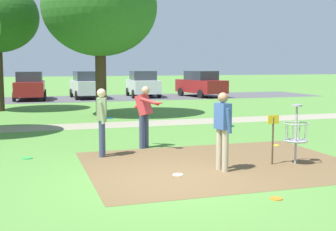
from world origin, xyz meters
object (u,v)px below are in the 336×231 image
object	(u,v)px
frisbee_by_tee	(276,145)
frisbee_far_right	(276,199)
parked_car_rightmost	(201,84)
frisbee_mid_grass	(178,175)
parked_car_center_right	(143,84)
tree_near_left	(100,7)
player_foreground_watching	(102,118)
parked_car_center_left	(87,85)
parked_car_leftmost	(30,86)
frisbee_near_basket	(27,158)
disc_golf_basket	(294,132)
player_throwing	(144,113)
player_waiting_left	(223,127)

from	to	relation	value
frisbee_by_tee	frisbee_far_right	distance (m)	5.20
frisbee_by_tee	parked_car_rightmost	distance (m)	19.48
frisbee_mid_grass	frisbee_far_right	bearing A→B (deg)	-62.67
frisbee_by_tee	frisbee_mid_grass	distance (m)	4.44
parked_car_center_right	frisbee_by_tee	bearing A→B (deg)	-93.32
parked_car_rightmost	frisbee_mid_grass	bearing A→B (deg)	-112.90
tree_near_left	parked_car_rightmost	xyz separation A→B (m)	(8.74, 9.91, -3.86)
player_foreground_watching	parked_car_rightmost	world-z (taller)	parked_car_rightmost
parked_car_rightmost	parked_car_center_right	bearing A→B (deg)	164.58
tree_near_left	parked_car_center_right	bearing A→B (deg)	66.79
frisbee_by_tee	tree_near_left	xyz separation A→B (m)	(-3.57, 8.85, 4.77)
parked_car_center_right	parked_car_center_left	bearing A→B (deg)	-178.27
parked_car_center_left	frisbee_mid_grass	bearing A→B (deg)	-92.44
frisbee_mid_grass	parked_car_rightmost	xyz separation A→B (m)	(8.93, 21.13, 0.91)
player_foreground_watching	parked_car_center_right	bearing A→B (deg)	72.89
parked_car_center_right	frisbee_mid_grass	bearing A→B (deg)	-102.45
player_foreground_watching	tree_near_left	xyz separation A→B (m)	(1.38, 8.81, 3.81)
player_foreground_watching	parked_car_leftmost	size ratio (longest dim) A/B	0.40
frisbee_by_tee	parked_car_rightmost	size ratio (longest dim) A/B	0.05
frisbee_near_basket	frisbee_far_right	world-z (taller)	same
disc_golf_basket	tree_near_left	size ratio (longest dim) A/B	0.20
player_throwing	frisbee_near_basket	xyz separation A→B (m)	(-3.12, -0.49, -0.98)
frisbee_by_tee	parked_car_leftmost	distance (m)	20.54
disc_golf_basket	player_waiting_left	distance (m)	1.87
tree_near_left	parked_car_center_left	bearing A→B (deg)	86.02
parked_car_rightmost	frisbee_near_basket	bearing A→B (deg)	-122.92
player_foreground_watching	frisbee_far_right	distance (m)	5.12
player_waiting_left	frisbee_by_tee	xyz separation A→B (m)	(2.71, 2.28, -0.96)
frisbee_near_basket	tree_near_left	distance (m)	10.28
frisbee_near_basket	frisbee_by_tee	distance (m)	6.78
disc_golf_basket	frisbee_far_right	bearing A→B (deg)	-128.38
frisbee_by_tee	frisbee_far_right	bearing A→B (deg)	-121.05
frisbee_far_right	parked_car_rightmost	size ratio (longest dim) A/B	0.05
frisbee_by_tee	parked_car_leftmost	size ratio (longest dim) A/B	0.05
frisbee_near_basket	frisbee_mid_grass	xyz separation A→B (m)	(3.01, -2.69, 0.00)
frisbee_by_tee	parked_car_center_left	xyz separation A→B (m)	(-2.82, 19.75, 0.91)
frisbee_by_tee	player_throwing	bearing A→B (deg)	167.40
frisbee_mid_grass	tree_near_left	xyz separation A→B (m)	(0.18, 11.22, 4.77)
tree_near_left	parked_car_rightmost	world-z (taller)	tree_near_left
tree_near_left	parked_car_center_right	size ratio (longest dim) A/B	1.61
parked_car_leftmost	parked_car_rightmost	world-z (taller)	same
frisbee_near_basket	parked_car_center_right	size ratio (longest dim) A/B	0.06
player_foreground_watching	frisbee_far_right	world-z (taller)	player_foreground_watching
frisbee_mid_grass	parked_car_center_right	xyz separation A→B (m)	(4.91, 22.24, 0.91)
frisbee_near_basket	frisbee_mid_grass	size ratio (longest dim) A/B	1.17
frisbee_far_right	parked_car_rightmost	distance (m)	24.52
frisbee_by_tee	tree_near_left	distance (m)	10.67
player_throwing	frisbee_mid_grass	bearing A→B (deg)	-91.85
disc_golf_basket	player_throwing	size ratio (longest dim) A/B	0.81
player_throwing	disc_golf_basket	bearing A→B (deg)	-46.67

